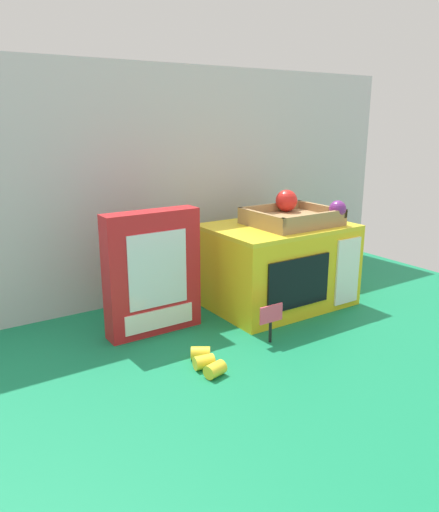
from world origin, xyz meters
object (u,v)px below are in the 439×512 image
(food_groups_crate, at_px, (294,215))
(cookie_set_box, at_px, (153,273))
(toy_microwave, at_px, (277,265))
(price_sign, at_px, (271,318))
(loose_toy_banana, at_px, (206,361))

(food_groups_crate, distance_m, cookie_set_box, 0.47)
(toy_microwave, height_order, cookie_set_box, cookie_set_box)
(cookie_set_box, relative_size, price_sign, 3.25)
(toy_microwave, xyz_separation_m, cookie_set_box, (-0.41, 0.02, 0.04))
(cookie_set_box, xyz_separation_m, loose_toy_banana, (0.01, -0.25, -0.15))
(toy_microwave, relative_size, loose_toy_banana, 3.14)
(price_sign, bearing_deg, cookie_set_box, 133.55)
(cookie_set_box, height_order, loose_toy_banana, cookie_set_box)
(toy_microwave, height_order, price_sign, toy_microwave)
(cookie_set_box, height_order, price_sign, cookie_set_box)
(toy_microwave, relative_size, cookie_set_box, 1.27)
(price_sign, distance_m, loose_toy_banana, 0.21)
(toy_microwave, bearing_deg, food_groups_crate, -11.25)
(cookie_set_box, bearing_deg, food_groups_crate, -3.38)
(loose_toy_banana, bearing_deg, food_groups_crate, 26.42)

